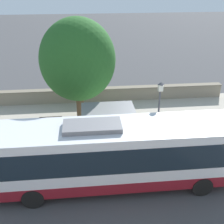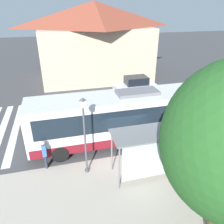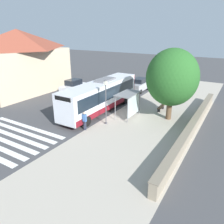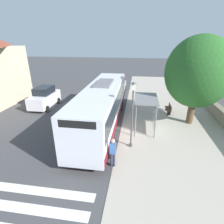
% 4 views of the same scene
% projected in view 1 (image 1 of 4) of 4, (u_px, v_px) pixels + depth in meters
% --- Properties ---
extents(ground_plane, '(120.00, 120.00, 0.00)m').
position_uv_depth(ground_plane, '(113.00, 164.00, 15.65)').
color(ground_plane, '#424244').
rests_on(ground_plane, ground).
extents(sidewalk_plaza, '(9.00, 44.00, 0.02)m').
position_uv_depth(sidewalk_plaza, '(106.00, 124.00, 19.64)').
color(sidewalk_plaza, '#ADA393').
rests_on(sidewalk_plaza, ground).
extents(stone_wall, '(0.60, 20.00, 1.12)m').
position_uv_depth(stone_wall, '(102.00, 94.00, 22.97)').
color(stone_wall, gray).
rests_on(stone_wall, ground).
extents(bus, '(2.63, 11.94, 3.52)m').
position_uv_depth(bus, '(112.00, 154.00, 13.40)').
color(bus, silver).
rests_on(bus, ground).
extents(bus_shelter, '(1.70, 3.04, 2.61)m').
position_uv_depth(bus_shelter, '(108.00, 114.00, 16.44)').
color(bus_shelter, slate).
rests_on(bus_shelter, ground).
extents(pedestrian, '(0.34, 0.24, 1.79)m').
position_uv_depth(pedestrian, '(198.00, 143.00, 15.58)').
color(pedestrian, '#2D3347').
rests_on(pedestrian, ground).
extents(bench, '(0.40, 1.51, 0.88)m').
position_uv_depth(bench, '(51.00, 123.00, 18.88)').
color(bench, brown).
rests_on(bench, ground).
extents(street_lamp_near, '(0.28, 0.28, 4.43)m').
position_uv_depth(street_lamp_near, '(158.00, 113.00, 15.49)').
color(street_lamp_near, '#4C4C51').
rests_on(street_lamp_near, ground).
extents(shade_tree, '(5.05, 5.05, 7.12)m').
position_uv_depth(shade_tree, '(78.00, 60.00, 18.61)').
color(shade_tree, brown).
rests_on(shade_tree, ground).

